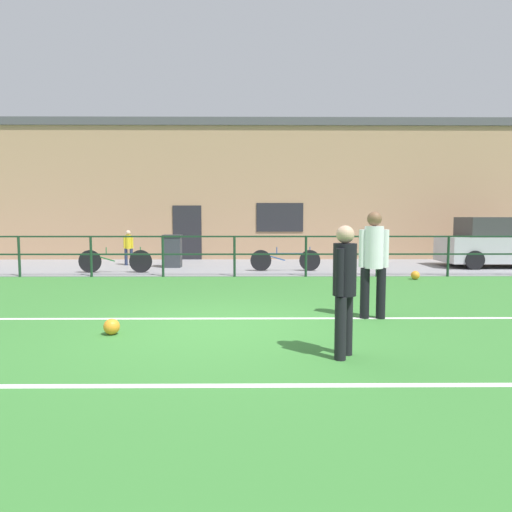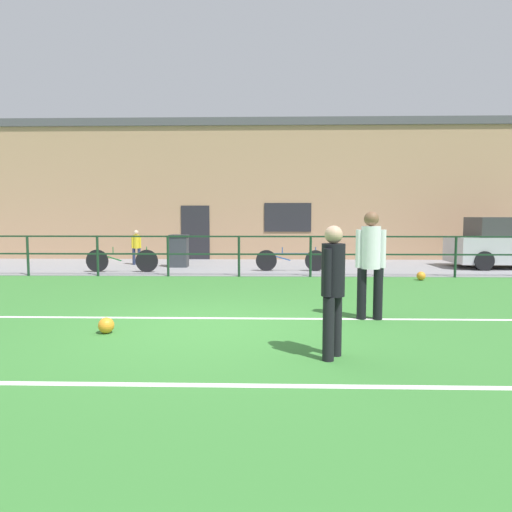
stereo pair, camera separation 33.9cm
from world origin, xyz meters
TOP-DOWN VIEW (x-y plane):
  - ground at (0.00, 0.00)m, footprint 60.00×44.00m
  - field_line_touchline at (0.00, 0.68)m, footprint 36.00×0.11m
  - field_line_hash at (0.00, -2.38)m, footprint 36.00×0.11m
  - pavement_strip at (0.00, 8.50)m, footprint 48.00×5.00m
  - perimeter_fence at (0.00, 6.00)m, footprint 36.07×0.07m
  - clubhouse_facade at (-0.00, 12.20)m, footprint 28.00×2.56m
  - player_goalkeeper at (1.59, -1.44)m, footprint 0.28×0.39m
  - player_striker at (2.49, 0.68)m, footprint 0.48×0.31m
  - soccer_ball_match at (4.87, 5.39)m, footprint 0.23×0.23m
  - soccer_ball_spare at (-1.52, -0.35)m, footprint 0.23×0.23m
  - spectator_child at (-3.73, 8.90)m, footprint 0.32×0.21m
  - parked_car_red at (8.80, 8.30)m, footprint 4.09×1.78m
  - bicycle_parked_0 at (-3.57, 6.79)m, footprint 2.17×0.04m
  - bicycle_parked_1 at (1.51, 7.20)m, footprint 2.14×0.04m
  - trash_bin_0 at (-2.12, 8.24)m, footprint 0.60×0.51m

SIDE VIEW (x-z plane):
  - ground at x=0.00m, z-range -0.04..0.00m
  - field_line_touchline at x=0.00m, z-range 0.00..0.00m
  - field_line_hash at x=0.00m, z-range 0.00..0.00m
  - pavement_strip at x=0.00m, z-range 0.00..0.02m
  - soccer_ball_spare at x=-1.52m, z-range 0.00..0.23m
  - soccer_ball_match at x=4.87m, z-range 0.00..0.23m
  - bicycle_parked_1 at x=1.51m, z-range -0.01..0.73m
  - bicycle_parked_0 at x=-3.57m, z-range -0.01..0.75m
  - trash_bin_0 at x=-2.12m, z-range 0.02..1.09m
  - spectator_child at x=-3.73m, z-range 0.10..1.30m
  - perimeter_fence at x=0.00m, z-range 0.17..1.32m
  - parked_car_red at x=8.80m, z-range -0.03..1.61m
  - player_goalkeeper at x=1.59m, z-range 0.11..1.69m
  - player_striker at x=2.49m, z-range 0.12..1.89m
  - clubhouse_facade at x=0.00m, z-range 0.01..5.43m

